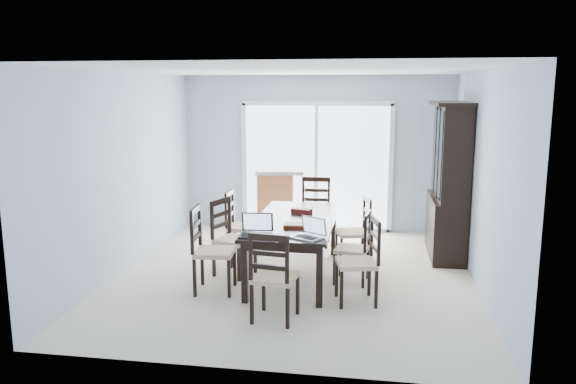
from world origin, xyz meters
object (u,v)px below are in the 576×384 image
(chair_left_mid, at_px, (228,229))
(chair_right_near, at_px, (365,251))
(chair_left_far, at_px, (237,217))
(dining_table, at_px, (295,225))
(chair_right_mid, at_px, (359,240))
(laptop_silver, at_px, (307,234))
(laptop_dark, at_px, (256,231))
(chair_right_far, at_px, (359,223))
(cell_phone, at_px, (274,239))
(game_box, at_px, (302,211))
(chair_end_far, at_px, (315,203))
(chair_left_near, at_px, (206,240))
(hot_tub, at_px, (310,192))
(china_hutch, at_px, (449,182))
(chair_end_near, at_px, (272,268))

(chair_left_mid, relative_size, chair_right_near, 1.01)
(chair_left_far, bearing_deg, dining_table, 55.21)
(chair_right_mid, distance_m, laptop_silver, 0.98)
(chair_right_mid, height_order, laptop_dark, chair_right_mid)
(chair_right_far, height_order, cell_phone, chair_right_far)
(chair_left_mid, xyz_separation_m, chair_right_far, (1.66, 0.68, -0.03))
(chair_left_mid, bearing_deg, game_box, 132.44)
(chair_left_far, height_order, chair_right_mid, chair_left_far)
(laptop_silver, xyz_separation_m, game_box, (-0.22, 1.24, -0.02))
(dining_table, distance_m, laptop_dark, 0.96)
(chair_end_far, relative_size, cell_phone, 11.46)
(chair_left_near, distance_m, chair_right_far, 2.21)
(laptop_silver, distance_m, hot_tub, 4.26)
(laptop_dark, bearing_deg, cell_phone, -27.36)
(chair_left_far, relative_size, hot_tub, 0.53)
(chair_left_mid, xyz_separation_m, laptop_silver, (1.13, -0.86, 0.21))
(dining_table, relative_size, hot_tub, 1.04)
(laptop_dark, bearing_deg, hot_tub, 84.98)
(dining_table, bearing_deg, chair_left_near, -143.59)
(chair_left_near, distance_m, chair_left_far, 1.33)
(chair_left_mid, height_order, chair_right_far, chair_left_mid)
(china_hutch, relative_size, chair_end_far, 1.85)
(cell_phone, bearing_deg, dining_table, 74.35)
(chair_right_far, distance_m, laptop_silver, 1.64)
(china_hutch, height_order, chair_left_mid, china_hutch)
(dining_table, relative_size, chair_end_near, 1.96)
(chair_left_mid, bearing_deg, laptop_silver, 72.53)
(dining_table, bearing_deg, laptop_dark, -109.18)
(chair_right_far, xyz_separation_m, hot_tub, (-1.00, 2.68, -0.08))
(game_box, bearing_deg, chair_end_near, -91.67)
(chair_right_far, distance_m, chair_end_near, 2.29)
(china_hutch, bearing_deg, hot_tub, 137.08)
(chair_right_far, distance_m, hot_tub, 2.86)
(chair_right_mid, bearing_deg, chair_right_far, 9.65)
(chair_left_far, distance_m, chair_right_far, 1.70)
(china_hutch, height_order, chair_right_near, china_hutch)
(china_hutch, height_order, game_box, china_hutch)
(chair_end_near, height_order, laptop_silver, chair_end_near)
(chair_right_mid, bearing_deg, cell_phone, 141.57)
(dining_table, distance_m, chair_end_near, 1.50)
(chair_end_near, xyz_separation_m, cell_phone, (-0.07, 0.50, 0.16))
(cell_phone, bearing_deg, chair_left_far, 106.09)
(chair_left_far, bearing_deg, laptop_dark, 21.19)
(chair_right_far, bearing_deg, laptop_dark, 129.94)
(chair_left_mid, distance_m, chair_end_near, 1.69)
(chair_left_near, height_order, game_box, chair_left_near)
(laptop_dark, bearing_deg, chair_end_far, 77.44)
(china_hutch, bearing_deg, game_box, -155.45)
(chair_right_near, bearing_deg, chair_right_far, -7.75)
(chair_end_far, bearing_deg, chair_left_far, 44.04)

